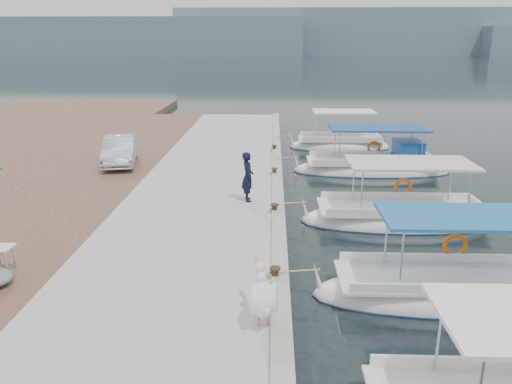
% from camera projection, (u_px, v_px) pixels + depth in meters
% --- Properties ---
extents(ground, '(400.00, 400.00, 0.00)m').
position_uv_depth(ground, '(285.00, 243.00, 15.98)').
color(ground, black).
rests_on(ground, ground).
extents(concrete_quay, '(6.00, 40.00, 0.50)m').
position_uv_depth(concrete_quay, '(211.00, 190.00, 20.78)').
color(concrete_quay, '#A1A29C').
rests_on(concrete_quay, ground).
extents(quay_curb, '(0.44, 40.00, 0.12)m').
position_uv_depth(quay_curb, '(278.00, 183.00, 20.60)').
color(quay_curb, '#9E9A8C').
rests_on(quay_curb, concrete_quay).
extents(cobblestone_strip, '(4.00, 40.00, 0.50)m').
position_uv_depth(cobblestone_strip, '(92.00, 189.00, 20.94)').
color(cobblestone_strip, brown).
rests_on(cobblestone_strip, ground).
extents(distant_hills, '(330.00, 60.00, 18.00)m').
position_uv_depth(distant_hills, '(347.00, 36.00, 205.28)').
color(distant_hills, slate).
rests_on(distant_hills, ground).
extents(fishing_caique_b, '(7.13, 2.19, 2.83)m').
position_uv_depth(fishing_caique_b, '(453.00, 294.00, 12.55)').
color(fishing_caique_b, silver).
rests_on(fishing_caique_b, ground).
extents(fishing_caique_c, '(7.09, 2.42, 2.83)m').
position_uv_depth(fishing_caique_c, '(400.00, 219.00, 17.73)').
color(fishing_caique_c, silver).
rests_on(fishing_caique_c, ground).
extents(fishing_caique_d, '(7.65, 2.44, 2.83)m').
position_uv_depth(fishing_caique_d, '(373.00, 168.00, 24.46)').
color(fishing_caique_d, silver).
rests_on(fishing_caique_d, ground).
extents(fishing_caique_e, '(5.98, 2.34, 2.83)m').
position_uv_depth(fishing_caique_e, '(340.00, 146.00, 29.92)').
color(fishing_caique_e, silver).
rests_on(fishing_caique_e, ground).
extents(mooring_bollards, '(0.28, 20.28, 0.33)m').
position_uv_depth(mooring_bollards, '(275.00, 208.00, 17.22)').
color(mooring_bollards, black).
rests_on(mooring_bollards, concrete_quay).
extents(pelican, '(0.69, 1.60, 1.24)m').
position_uv_depth(pelican, '(263.00, 297.00, 10.35)').
color(pelican, tan).
rests_on(pelican, concrete_quay).
extents(fisherman, '(0.58, 0.75, 1.85)m').
position_uv_depth(fisherman, '(248.00, 177.00, 18.32)').
color(fisherman, black).
rests_on(fisherman, concrete_quay).
extents(parked_car, '(2.19, 4.25, 1.33)m').
position_uv_depth(parked_car, '(120.00, 150.00, 23.86)').
color(parked_car, silver).
rests_on(parked_car, cobblestone_strip).
extents(folding_table, '(0.55, 0.55, 0.73)m').
position_uv_depth(folding_table, '(2.00, 254.00, 12.67)').
color(folding_table, silver).
rests_on(folding_table, cobblestone_strip).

